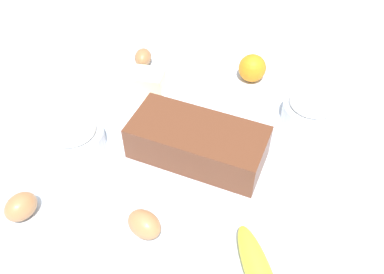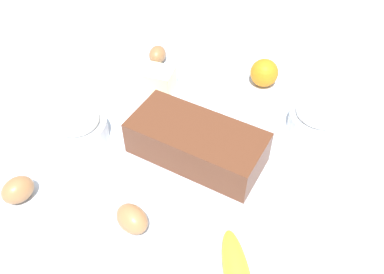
{
  "view_description": "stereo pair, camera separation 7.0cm",
  "coord_description": "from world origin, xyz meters",
  "px_view_note": "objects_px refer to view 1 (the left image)",
  "views": [
    {
      "loc": [
        -0.23,
        0.55,
        0.66
      ],
      "look_at": [
        0.0,
        0.0,
        0.04
      ],
      "focal_mm": 38.14,
      "sensor_mm": 36.0,
      "label": 1
    },
    {
      "loc": [
        -0.29,
        0.52,
        0.66
      ],
      "look_at": [
        0.0,
        0.0,
        0.04
      ],
      "focal_mm": 38.14,
      "sensor_mm": 36.0,
      "label": 2
    }
  ],
  "objects_px": {
    "flour_bowl": "(74,136)",
    "egg_beside_bowl": "(21,207)",
    "butter_block": "(146,83)",
    "orange_fruit": "(252,68)",
    "sugar_bowl": "(311,109)",
    "egg_loose": "(143,57)",
    "egg_near_butter": "(144,224)",
    "loaf_pan": "(198,142)"
  },
  "relations": [
    {
      "from": "egg_beside_bowl",
      "to": "egg_loose",
      "type": "bearing_deg",
      "value": -88.5
    },
    {
      "from": "egg_beside_bowl",
      "to": "egg_loose",
      "type": "distance_m",
      "value": 0.51
    },
    {
      "from": "flour_bowl",
      "to": "egg_beside_bowl",
      "type": "relative_size",
      "value": 2.01
    },
    {
      "from": "loaf_pan",
      "to": "butter_block",
      "type": "height_order",
      "value": "loaf_pan"
    },
    {
      "from": "orange_fruit",
      "to": "egg_beside_bowl",
      "type": "xyz_separation_m",
      "value": [
        0.27,
        0.56,
        -0.01
      ]
    },
    {
      "from": "orange_fruit",
      "to": "egg_loose",
      "type": "relative_size",
      "value": 1.21
    },
    {
      "from": "butter_block",
      "to": "egg_loose",
      "type": "xyz_separation_m",
      "value": [
        0.06,
        -0.1,
        -0.01
      ]
    },
    {
      "from": "orange_fruit",
      "to": "egg_loose",
      "type": "distance_m",
      "value": 0.29
    },
    {
      "from": "orange_fruit",
      "to": "butter_block",
      "type": "relative_size",
      "value": 0.78
    },
    {
      "from": "egg_near_butter",
      "to": "egg_beside_bowl",
      "type": "bearing_deg",
      "value": 13.81
    },
    {
      "from": "butter_block",
      "to": "egg_near_butter",
      "type": "relative_size",
      "value": 1.34
    },
    {
      "from": "egg_loose",
      "to": "butter_block",
      "type": "bearing_deg",
      "value": 121.0
    },
    {
      "from": "butter_block",
      "to": "egg_beside_bowl",
      "type": "distance_m",
      "value": 0.41
    },
    {
      "from": "flour_bowl",
      "to": "loaf_pan",
      "type": "bearing_deg",
      "value": -162.13
    },
    {
      "from": "sugar_bowl",
      "to": "loaf_pan",
      "type": "bearing_deg",
      "value": 45.9
    },
    {
      "from": "orange_fruit",
      "to": "flour_bowl",
      "type": "bearing_deg",
      "value": 53.56
    },
    {
      "from": "flour_bowl",
      "to": "sugar_bowl",
      "type": "height_order",
      "value": "same"
    },
    {
      "from": "sugar_bowl",
      "to": "egg_loose",
      "type": "bearing_deg",
      "value": -5.4
    },
    {
      "from": "orange_fruit",
      "to": "egg_beside_bowl",
      "type": "distance_m",
      "value": 0.63
    },
    {
      "from": "sugar_bowl",
      "to": "butter_block",
      "type": "relative_size",
      "value": 1.42
    },
    {
      "from": "flour_bowl",
      "to": "butter_block",
      "type": "relative_size",
      "value": 1.41
    },
    {
      "from": "orange_fruit",
      "to": "egg_beside_bowl",
      "type": "height_order",
      "value": "orange_fruit"
    },
    {
      "from": "loaf_pan",
      "to": "sugar_bowl",
      "type": "distance_m",
      "value": 0.28
    },
    {
      "from": "flour_bowl",
      "to": "egg_near_butter",
      "type": "xyz_separation_m",
      "value": [
        -0.23,
        0.13,
        -0.01
      ]
    },
    {
      "from": "flour_bowl",
      "to": "egg_beside_bowl",
      "type": "distance_m",
      "value": 0.18
    },
    {
      "from": "loaf_pan",
      "to": "egg_near_butter",
      "type": "bearing_deg",
      "value": 84.62
    },
    {
      "from": "sugar_bowl",
      "to": "orange_fruit",
      "type": "distance_m",
      "value": 0.19
    },
    {
      "from": "orange_fruit",
      "to": "butter_block",
      "type": "xyz_separation_m",
      "value": [
        0.23,
        0.15,
        -0.01
      ]
    },
    {
      "from": "loaf_pan",
      "to": "butter_block",
      "type": "distance_m",
      "value": 0.25
    },
    {
      "from": "sugar_bowl",
      "to": "flour_bowl",
      "type": "bearing_deg",
      "value": 32.36
    },
    {
      "from": "butter_block",
      "to": "sugar_bowl",
      "type": "bearing_deg",
      "value": -171.58
    },
    {
      "from": "loaf_pan",
      "to": "flour_bowl",
      "type": "xyz_separation_m",
      "value": [
        0.25,
        0.08,
        -0.01
      ]
    },
    {
      "from": "loaf_pan",
      "to": "egg_beside_bowl",
      "type": "distance_m",
      "value": 0.36
    },
    {
      "from": "flour_bowl",
      "to": "orange_fruit",
      "type": "height_order",
      "value": "flour_bowl"
    },
    {
      "from": "egg_beside_bowl",
      "to": "loaf_pan",
      "type": "bearing_deg",
      "value": -132.72
    },
    {
      "from": "butter_block",
      "to": "egg_near_butter",
      "type": "xyz_separation_m",
      "value": [
        -0.18,
        0.35,
        -0.01
      ]
    },
    {
      "from": "loaf_pan",
      "to": "orange_fruit",
      "type": "distance_m",
      "value": 0.3
    },
    {
      "from": "butter_block",
      "to": "egg_beside_bowl",
      "type": "relative_size",
      "value": 1.42
    },
    {
      "from": "orange_fruit",
      "to": "egg_near_butter",
      "type": "bearing_deg",
      "value": 84.79
    },
    {
      "from": "loaf_pan",
      "to": "egg_beside_bowl",
      "type": "height_order",
      "value": "loaf_pan"
    },
    {
      "from": "sugar_bowl",
      "to": "egg_near_butter",
      "type": "relative_size",
      "value": 1.9
    },
    {
      "from": "loaf_pan",
      "to": "egg_near_butter",
      "type": "height_order",
      "value": "loaf_pan"
    }
  ]
}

